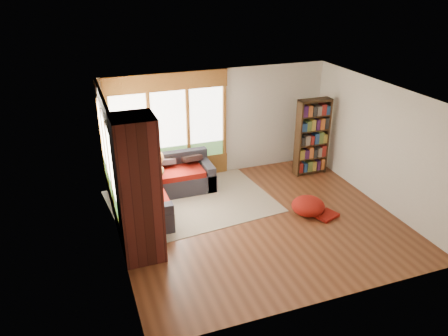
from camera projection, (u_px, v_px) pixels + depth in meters
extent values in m
plane|color=#572C18|center=(259.00, 221.00, 8.88)|extent=(5.50, 5.50, 0.00)
plane|color=white|center=(264.00, 96.00, 7.79)|extent=(5.50, 5.50, 0.00)
cube|color=silver|center=(218.00, 123.00, 10.47)|extent=(5.50, 0.04, 2.60)
cube|color=silver|center=(333.00, 230.00, 6.20)|extent=(5.50, 0.04, 2.60)
cube|color=silver|center=(115.00, 185.00, 7.48)|extent=(0.04, 5.00, 2.60)
cube|color=silver|center=(380.00, 145.00, 9.18)|extent=(0.04, 5.00, 2.60)
cube|color=#986026|center=(169.00, 127.00, 10.05)|extent=(2.82, 0.10, 1.90)
cube|color=white|center=(169.00, 127.00, 10.05)|extent=(2.54, 0.09, 1.62)
cube|color=#986026|center=(108.00, 156.00, 8.50)|extent=(0.10, 2.62, 1.90)
cube|color=white|center=(108.00, 156.00, 8.50)|extent=(0.09, 2.36, 1.62)
cube|color=gray|center=(103.00, 124.00, 9.05)|extent=(0.03, 0.72, 0.90)
cube|color=#471914|center=(139.00, 191.00, 7.29)|extent=(0.70, 0.70, 2.60)
cube|color=#26242D|center=(157.00, 182.00, 10.03)|extent=(2.20, 0.90, 0.42)
cube|color=#26242D|center=(153.00, 160.00, 10.16)|extent=(2.20, 0.20, 0.38)
cube|color=#26242D|center=(199.00, 172.00, 10.30)|extent=(0.20, 0.90, 0.60)
cube|color=maroon|center=(153.00, 174.00, 9.78)|extent=(1.90, 0.66, 0.12)
cube|color=#26242D|center=(133.00, 199.00, 9.27)|extent=(0.90, 2.20, 0.42)
cube|color=#26242D|center=(115.00, 185.00, 9.00)|extent=(0.20, 2.20, 0.38)
cube|color=#26242D|center=(141.00, 219.00, 8.38)|extent=(0.90, 0.20, 0.60)
cube|color=maroon|center=(141.00, 195.00, 8.90)|extent=(0.66, 1.20, 0.12)
cube|color=maroon|center=(133.00, 176.00, 9.71)|extent=(0.66, 0.66, 0.12)
cube|color=beige|center=(191.00, 201.00, 9.62)|extent=(3.65, 2.93, 0.01)
cube|color=#382312|center=(326.00, 135.00, 10.71)|extent=(0.04, 0.27, 1.89)
cube|color=#382312|center=(298.00, 139.00, 10.47)|extent=(0.04, 0.27, 1.89)
cube|color=#382312|center=(309.00, 135.00, 10.70)|extent=(0.81, 0.02, 1.89)
cube|color=#382312|center=(309.00, 170.00, 10.96)|extent=(0.73, 0.25, 0.03)
cube|color=#382312|center=(310.00, 157.00, 10.81)|extent=(0.73, 0.25, 0.03)
cube|color=#382312|center=(311.00, 144.00, 10.66)|extent=(0.73, 0.25, 0.03)
cube|color=#382312|center=(313.00, 130.00, 10.51)|extent=(0.73, 0.25, 0.03)
cube|color=#382312|center=(314.00, 116.00, 10.36)|extent=(0.73, 0.25, 0.03)
cube|color=#382312|center=(315.00, 101.00, 10.21)|extent=(0.73, 0.25, 0.03)
cube|color=#726659|center=(312.00, 137.00, 10.58)|extent=(0.69, 0.19, 1.73)
ellipsoid|color=maroon|center=(308.00, 205.00, 9.06)|extent=(0.89, 0.89, 0.37)
ellipsoid|color=brown|center=(149.00, 172.00, 9.24)|extent=(1.01, 1.05, 0.30)
sphere|color=brown|center=(155.00, 160.00, 9.46)|extent=(0.51, 0.51, 0.36)
cone|color=brown|center=(154.00, 155.00, 9.35)|extent=(0.19, 0.19, 0.16)
ellipsoid|color=black|center=(149.00, 179.00, 9.05)|extent=(0.63, 0.77, 0.23)
sphere|color=black|center=(143.00, 170.00, 9.17)|extent=(0.35, 0.35, 0.27)
cone|color=black|center=(143.00, 166.00, 9.10)|extent=(0.13, 0.13, 0.12)
cube|color=black|center=(183.00, 153.00, 10.20)|extent=(0.45, 0.12, 0.45)
cube|color=black|center=(158.00, 156.00, 10.01)|extent=(0.45, 0.12, 0.45)
cube|color=black|center=(120.00, 170.00, 9.33)|extent=(0.45, 0.12, 0.45)
cube|color=black|center=(127.00, 192.00, 8.39)|extent=(0.45, 0.12, 0.45)
cube|color=maroon|center=(132.00, 160.00, 9.83)|extent=(0.42, 0.12, 0.42)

